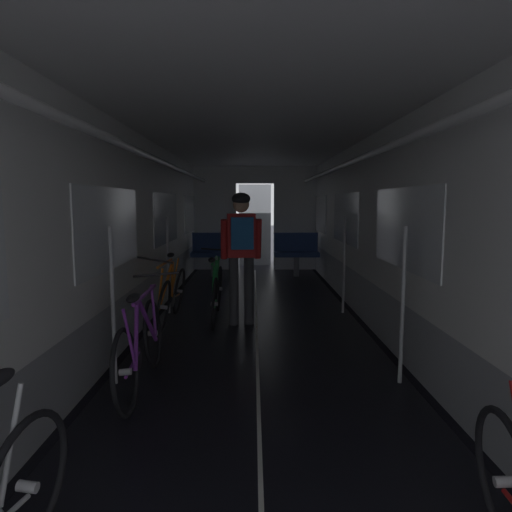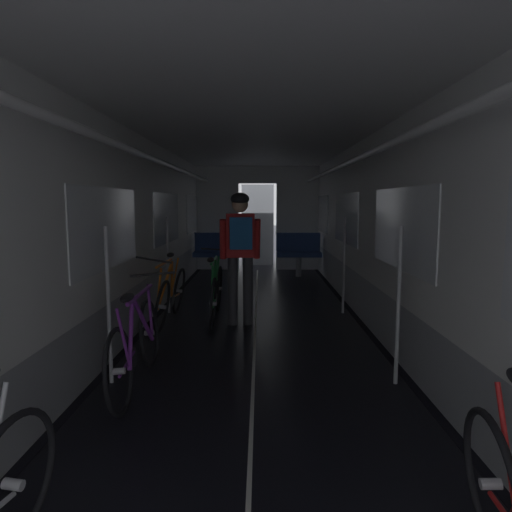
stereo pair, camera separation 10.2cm
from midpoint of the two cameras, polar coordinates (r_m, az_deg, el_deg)
The scene contains 7 objects.
train_car_shell at distance 5.40m, azimuth -0.45°, elevation 7.72°, with size 3.14×12.34×2.57m.
bench_seat_far_left at distance 9.97m, azimuth -5.59°, elevation 0.74°, with size 0.98×0.51×0.95m.
bench_seat_far_right at distance 9.97m, azimuth 4.76°, elevation 0.74°, with size 0.98×0.51×0.95m.
bicycle_purple at distance 4.13m, azimuth -14.92°, elevation -10.72°, with size 0.44×1.69×0.95m.
bicycle_orange at distance 6.20m, azimuth -11.02°, elevation -4.78°, with size 0.44×1.69×0.96m.
person_cyclist_aisle at distance 5.88m, azimuth -2.35°, elevation 1.52°, with size 0.55×0.41×1.73m.
bicycle_green_in_aisle at distance 6.26m, azimuth -5.42°, elevation -4.54°, with size 0.44×1.69×0.95m.
Camera 1 is at (-0.04, -1.80, 1.61)m, focal length 31.93 mm.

